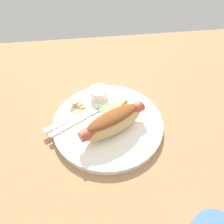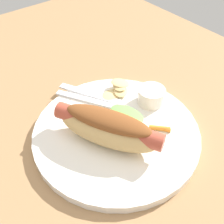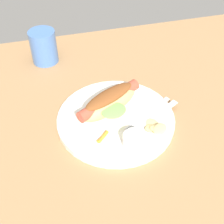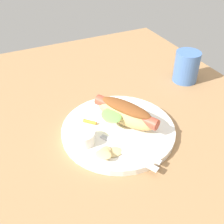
% 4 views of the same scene
% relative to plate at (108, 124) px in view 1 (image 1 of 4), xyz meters
% --- Properties ---
extents(ground_plane, '(1.20, 0.90, 0.02)m').
position_rel_plate_xyz_m(ground_plane, '(0.01, -0.01, -0.02)').
color(ground_plane, '#9E754C').
extents(plate, '(0.29, 0.29, 0.02)m').
position_rel_plate_xyz_m(plate, '(0.00, 0.00, 0.00)').
color(plate, white).
rests_on(plate, ground_plane).
extents(hot_dog, '(0.18, 0.13, 0.06)m').
position_rel_plate_xyz_m(hot_dog, '(0.01, -0.02, 0.04)').
color(hot_dog, tan).
rests_on(hot_dog, plate).
extents(sauce_ramekin, '(0.05, 0.05, 0.03)m').
position_rel_plate_xyz_m(sauce_ramekin, '(-0.01, 0.10, 0.02)').
color(sauce_ramekin, white).
rests_on(sauce_ramekin, plate).
extents(fork, '(0.14, 0.09, 0.00)m').
position_rel_plate_xyz_m(fork, '(-0.08, 0.01, 0.01)').
color(fork, silver).
rests_on(fork, plate).
extents(knife, '(0.13, 0.07, 0.00)m').
position_rel_plate_xyz_m(knife, '(-0.10, 0.02, 0.01)').
color(knife, silver).
rests_on(knife, plate).
extents(chips_pile, '(0.06, 0.07, 0.02)m').
position_rel_plate_xyz_m(chips_pile, '(-0.08, 0.06, 0.02)').
color(chips_pile, '#DABC7A').
rests_on(chips_pile, plate).
extents(carrot_garnish, '(0.03, 0.03, 0.01)m').
position_rel_plate_xyz_m(carrot_garnish, '(0.05, 0.06, 0.01)').
color(carrot_garnish, orange).
rests_on(carrot_garnish, plate).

